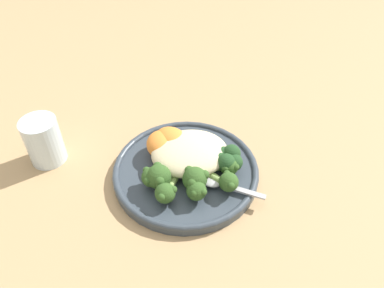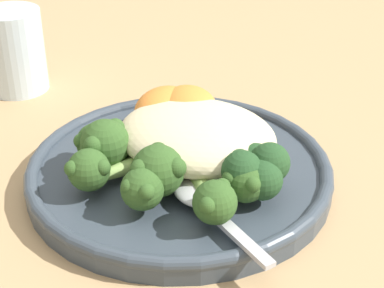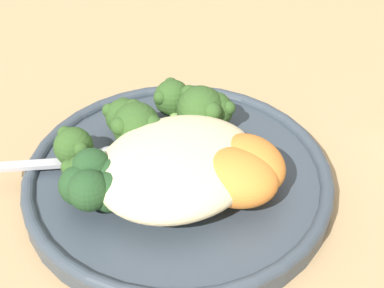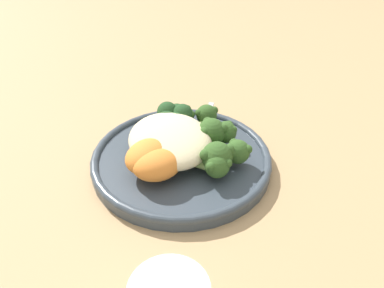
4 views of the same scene
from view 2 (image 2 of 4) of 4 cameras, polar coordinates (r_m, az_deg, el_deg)
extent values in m
plane|color=tan|center=(0.56, -0.49, -2.76)|extent=(4.00, 4.00, 0.00)
cylinder|color=#38424C|center=(0.55, -1.01, -2.79)|extent=(0.26, 0.26, 0.02)
torus|color=#38424C|center=(0.54, -1.02, -2.08)|extent=(0.26, 0.26, 0.01)
ellipsoid|color=beige|center=(0.53, 0.21, 0.52)|extent=(0.14, 0.12, 0.04)
ellipsoid|color=#8EB25B|center=(0.54, -3.37, -0.26)|extent=(0.09, 0.07, 0.02)
sphere|color=#335623|center=(0.54, -8.51, 0.11)|extent=(0.03, 0.03, 0.03)
sphere|color=#335623|center=(0.53, -9.82, 0.26)|extent=(0.01, 0.01, 0.01)
sphere|color=#335623|center=(0.53, -7.38, 0.34)|extent=(0.01, 0.01, 0.01)
sphere|color=#335623|center=(0.55, -8.47, 1.33)|extent=(0.01, 0.01, 0.01)
ellipsoid|color=#8EB25B|center=(0.54, -2.78, -0.46)|extent=(0.08, 0.08, 0.02)
sphere|color=#335623|center=(0.53, -7.73, -0.02)|extent=(0.04, 0.04, 0.04)
sphere|color=#335623|center=(0.51, -8.77, -0.15)|extent=(0.02, 0.02, 0.02)
sphere|color=#335623|center=(0.53, -6.83, 1.45)|extent=(0.02, 0.02, 0.02)
ellipsoid|color=#8EB25B|center=(0.53, -4.06, -1.44)|extent=(0.06, 0.10, 0.01)
sphere|color=#335623|center=(0.50, -9.17, -2.29)|extent=(0.03, 0.03, 0.03)
sphere|color=#335623|center=(0.50, -10.59, -2.16)|extent=(0.01, 0.01, 0.01)
sphere|color=#335623|center=(0.49, -7.96, -2.09)|extent=(0.01, 0.01, 0.01)
sphere|color=#335623|center=(0.51, -9.11, -0.94)|extent=(0.01, 0.01, 0.01)
ellipsoid|color=#8EB25B|center=(0.52, -2.11, -2.00)|extent=(0.02, 0.10, 0.01)
sphere|color=#335623|center=(0.48, -4.44, -4.01)|extent=(0.03, 0.03, 0.03)
sphere|color=#335623|center=(0.47, -5.98, -3.70)|extent=(0.01, 0.01, 0.01)
sphere|color=#335623|center=(0.46, -4.06, -4.27)|extent=(0.01, 0.01, 0.01)
sphere|color=#335623|center=(0.48, -2.98, -3.16)|extent=(0.01, 0.01, 0.01)
sphere|color=#335623|center=(0.48, -4.86, -2.63)|extent=(0.01, 0.01, 0.01)
ellipsoid|color=#8EB25B|center=(0.52, -1.66, -1.38)|extent=(0.03, 0.07, 0.02)
sphere|color=#335623|center=(0.49, -3.06, -2.38)|extent=(0.04, 0.04, 0.04)
sphere|color=#335623|center=(0.48, -4.73, -2.23)|extent=(0.02, 0.02, 0.02)
sphere|color=#335623|center=(0.48, -1.40, -2.12)|extent=(0.02, 0.02, 0.02)
sphere|color=#335623|center=(0.50, -3.12, -0.69)|extent=(0.02, 0.02, 0.02)
ellipsoid|color=#8EB25B|center=(0.51, 0.43, -2.63)|extent=(0.08, 0.09, 0.02)
sphere|color=#335623|center=(0.46, 2.04, -5.20)|extent=(0.03, 0.03, 0.03)
sphere|color=#335623|center=(0.45, 1.37, -5.46)|extent=(0.01, 0.01, 0.01)
sphere|color=#335623|center=(0.47, 2.71, -3.80)|extent=(0.01, 0.01, 0.01)
ellipsoid|color=#8EB25B|center=(0.52, 1.58, -1.65)|extent=(0.09, 0.06, 0.02)
sphere|color=#335623|center=(0.49, 4.78, -3.35)|extent=(0.03, 0.03, 0.03)
sphere|color=#335623|center=(0.48, 3.40, -3.06)|extent=(0.01, 0.01, 0.01)
sphere|color=#335623|center=(0.47, 5.40, -3.59)|extent=(0.01, 0.01, 0.01)
sphere|color=#335623|center=(0.49, 6.18, -2.52)|extent=(0.01, 0.01, 0.01)
sphere|color=#335623|center=(0.49, 4.23, -2.02)|extent=(0.01, 0.01, 0.01)
ellipsoid|color=orange|center=(0.58, -2.44, 3.09)|extent=(0.05, 0.07, 0.04)
ellipsoid|color=orange|center=(0.57, -1.56, 2.37)|extent=(0.05, 0.06, 0.03)
ellipsoid|color=orange|center=(0.58, -0.39, 2.99)|extent=(0.08, 0.09, 0.04)
sphere|color=#234723|center=(0.50, 4.03, -2.08)|extent=(0.03, 0.03, 0.03)
sphere|color=#234723|center=(0.49, 4.47, -2.41)|extent=(0.03, 0.03, 0.03)
sphere|color=#234723|center=(0.49, 6.25, -3.17)|extent=(0.03, 0.03, 0.03)
sphere|color=#234723|center=(0.50, 6.92, -1.67)|extent=(0.03, 0.03, 0.03)
sphere|color=#234723|center=(0.51, 5.51, -1.64)|extent=(0.03, 0.03, 0.03)
cube|color=#B7B7BC|center=(0.46, 4.12, -8.16)|extent=(0.07, 0.05, 0.00)
ellipsoid|color=#B7B7BC|center=(0.49, 0.23, -4.37)|extent=(0.05, 0.05, 0.01)
cylinder|color=silver|center=(0.72, -15.53, 8.00)|extent=(0.07, 0.07, 0.09)
camera|label=1|loc=(0.35, -94.96, 37.53)|focal=35.00mm
camera|label=3|loc=(0.73, 33.28, 31.99)|focal=60.00mm
camera|label=4|loc=(0.82, -27.02, 30.31)|focal=35.00mm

